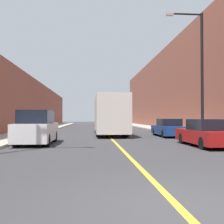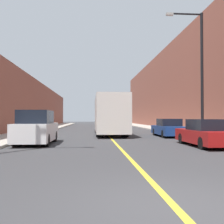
# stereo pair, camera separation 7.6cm
# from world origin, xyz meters

# --- Properties ---
(ground_plane) EXTENTS (200.00, 200.00, 0.00)m
(ground_plane) POSITION_xyz_m (0.00, 0.00, 0.00)
(ground_plane) COLOR #38383A
(sidewalk_left) EXTENTS (3.17, 72.00, 0.15)m
(sidewalk_left) POSITION_xyz_m (-7.48, 30.00, 0.07)
(sidewalk_left) COLOR #B2AA9E
(sidewalk_left) RESTS_ON ground
(sidewalk_right) EXTENTS (3.17, 72.00, 0.15)m
(sidewalk_right) POSITION_xyz_m (7.48, 30.00, 0.07)
(sidewalk_right) COLOR #B2AA9E
(sidewalk_right) RESTS_ON ground
(building_row_left) EXTENTS (4.00, 72.00, 6.84)m
(building_row_left) POSITION_xyz_m (-11.07, 30.00, 3.42)
(building_row_left) COLOR brown
(building_row_left) RESTS_ON ground
(building_row_right) EXTENTS (4.00, 72.00, 11.66)m
(building_row_right) POSITION_xyz_m (11.07, 30.00, 5.83)
(building_row_right) COLOR brown
(building_row_right) RESTS_ON ground
(road_center_line) EXTENTS (0.16, 72.00, 0.01)m
(road_center_line) POSITION_xyz_m (0.00, 30.00, 0.00)
(road_center_line) COLOR gold
(road_center_line) RESTS_ON ground
(bus) EXTENTS (2.57, 10.72, 3.41)m
(bus) POSITION_xyz_m (0.19, 19.59, 1.83)
(bus) COLOR silver
(bus) RESTS_ON ground
(parked_suv_left) EXTENTS (1.90, 4.69, 1.97)m
(parked_suv_left) POSITION_xyz_m (-4.66, 11.10, 0.91)
(parked_suv_left) COLOR silver
(parked_suv_left) RESTS_ON ground
(car_right_near) EXTENTS (1.81, 4.68, 1.46)m
(car_right_near) POSITION_xyz_m (4.70, 9.18, 0.66)
(car_right_near) COLOR maroon
(car_right_near) RESTS_ON ground
(car_right_mid) EXTENTS (1.77, 4.62, 1.46)m
(car_right_mid) POSITION_xyz_m (4.81, 16.48, 0.66)
(car_right_mid) COLOR navy
(car_right_mid) RESTS_ON ground
(street_lamp_right) EXTENTS (2.63, 0.24, 8.70)m
(street_lamp_right) POSITION_xyz_m (6.00, 13.06, 5.05)
(street_lamp_right) COLOR black
(street_lamp_right) RESTS_ON sidewalk_right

